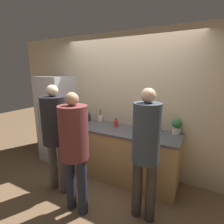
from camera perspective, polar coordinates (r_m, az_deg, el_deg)
ground_plane at (r=3.24m, az=-1.39°, el=-22.94°), size 14.00×14.00×0.00m
wall_back at (r=3.32m, az=4.61°, el=2.52°), size 5.20×0.06×2.60m
counter at (r=3.30m, az=1.94°, el=-12.98°), size 2.17×0.70×0.92m
refrigerator at (r=3.97m, az=-17.35°, el=-2.14°), size 0.63×0.65×1.81m
person_left at (r=2.81m, az=-18.07°, el=-5.31°), size 0.38×0.38×1.72m
person_center at (r=2.34m, az=-12.25°, el=-9.85°), size 0.37×0.37×1.66m
person_right at (r=2.20m, az=11.00°, el=-10.86°), size 0.33×0.33×1.73m
fruit_bowl at (r=3.03m, az=11.63°, el=-5.31°), size 0.37×0.37×0.13m
utensil_crock at (r=3.56m, az=-3.79°, el=-2.01°), size 0.09×0.09×0.26m
bottle_dark at (r=3.62m, az=-7.44°, el=-1.81°), size 0.07×0.07×0.17m
bottle_red at (r=3.21m, az=1.31°, el=-3.74°), size 0.08×0.08×0.16m
cup_red at (r=3.47m, az=-13.45°, el=-3.01°), size 0.08×0.08×0.10m
potted_plant at (r=3.01m, az=20.39°, el=-4.22°), size 0.16×0.16×0.25m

